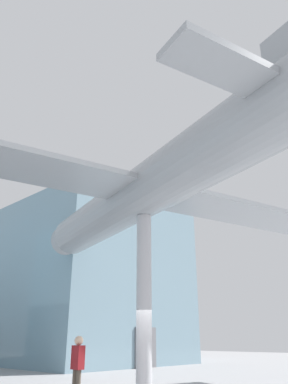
% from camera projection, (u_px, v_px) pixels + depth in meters
% --- Properties ---
extents(glass_pavilion_right, '(11.68, 13.97, 11.44)m').
position_uv_depth(glass_pavilion_right, '(79.00, 286.00, 28.78)').
color(glass_pavilion_right, '#7593A3').
rests_on(glass_pavilion_right, ground_plane).
extents(support_pylon_central, '(0.51, 0.51, 5.73)m').
position_uv_depth(support_pylon_central, '(144.00, 299.00, 12.38)').
color(support_pylon_central, '#B7B7BC').
rests_on(support_pylon_central, ground_plane).
extents(suspended_airplane, '(20.58, 16.29, 3.00)m').
position_uv_depth(suspended_airplane, '(141.00, 193.00, 13.92)').
color(suspended_airplane, '#93999E').
rests_on(suspended_airplane, support_pylon_central).
extents(visitor_person, '(0.26, 0.42, 1.71)m').
position_uv_depth(visitor_person, '(78.00, 363.00, 10.61)').
color(visitor_person, '#4C4238').
rests_on(visitor_person, ground_plane).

